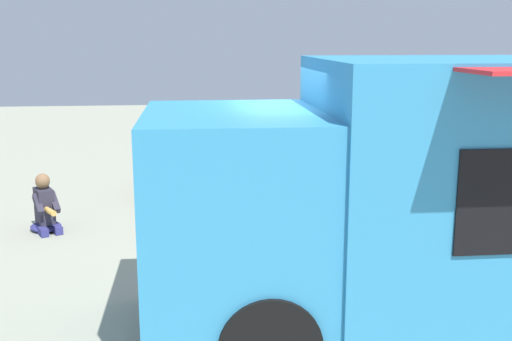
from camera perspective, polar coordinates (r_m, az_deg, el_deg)
The scene contains 5 objects.
ground_plane at distance 7.26m, azimuth 8.39°, elevation -10.64°, with size 40.00×40.00×0.00m, color #A0A18B.
food_truck at distance 6.10m, azimuth 16.67°, elevation -2.99°, with size 2.77×5.28×2.61m.
person_customer at distance 9.62m, azimuth -18.88°, elevation -3.35°, with size 0.77×0.62×0.86m.
planter_flowering_far at distance 11.70m, azimuth 16.55°, elevation -0.65°, with size 0.44×0.44×0.60m.
plaza_bench at distance 11.45m, azimuth -8.95°, elevation -0.33°, with size 1.52×0.56×0.47m.
Camera 1 is at (-6.47, 1.74, 2.80)m, focal length 43.35 mm.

